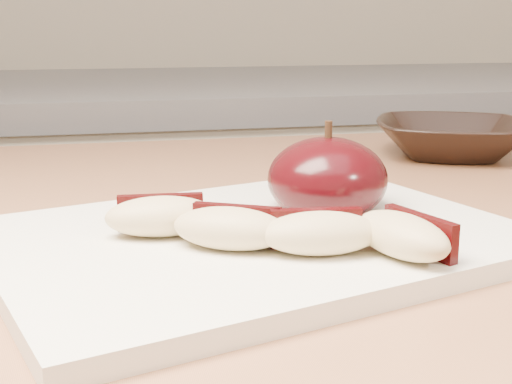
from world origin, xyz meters
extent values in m
cube|color=silver|center=(0.00, 1.20, 0.45)|extent=(2.40, 0.60, 0.90)
cube|color=slate|center=(0.00, 1.20, 0.92)|extent=(2.40, 0.62, 0.04)
cube|color=#9D6544|center=(0.00, 0.50, 0.88)|extent=(1.64, 0.64, 0.04)
cube|color=white|center=(0.01, 0.39, 0.91)|extent=(0.38, 0.32, 0.01)
ellipsoid|color=black|center=(0.07, 0.43, 0.93)|extent=(0.10, 0.10, 0.06)
cylinder|color=black|center=(0.07, 0.43, 0.97)|extent=(0.01, 0.01, 0.01)
ellipsoid|color=#CDB382|center=(-0.05, 0.39, 0.93)|extent=(0.07, 0.04, 0.02)
cube|color=black|center=(-0.05, 0.41, 0.92)|extent=(0.05, 0.01, 0.02)
ellipsoid|color=#CDB382|center=(-0.01, 0.36, 0.93)|extent=(0.08, 0.06, 0.02)
cube|color=black|center=(-0.01, 0.37, 0.92)|extent=(0.05, 0.03, 0.02)
ellipsoid|color=#CDB382|center=(0.04, 0.34, 0.93)|extent=(0.07, 0.04, 0.02)
cube|color=black|center=(0.04, 0.35, 0.92)|extent=(0.05, 0.01, 0.02)
ellipsoid|color=#CDB382|center=(0.08, 0.33, 0.93)|extent=(0.05, 0.07, 0.02)
cube|color=black|center=(0.09, 0.33, 0.92)|extent=(0.02, 0.05, 0.02)
imported|color=black|center=(0.28, 0.65, 0.92)|extent=(0.20, 0.20, 0.04)
camera|label=1|loc=(-0.08, -0.03, 1.04)|focal=50.00mm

